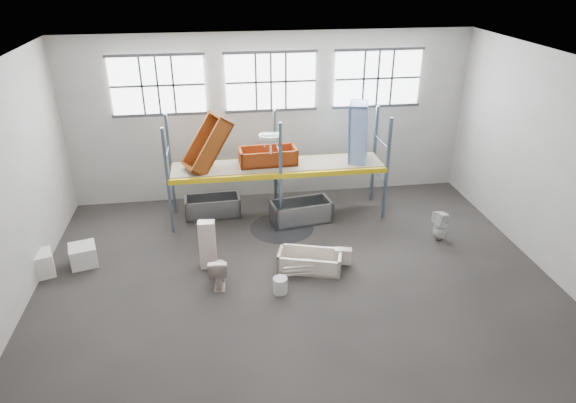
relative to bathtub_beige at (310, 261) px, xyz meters
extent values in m
cube|color=#403A37|center=(-0.39, -0.56, -0.27)|extent=(12.00, 10.00, 0.10)
cube|color=silver|center=(-0.39, -0.56, 4.83)|extent=(12.00, 10.00, 0.10)
cube|color=#A4A097|center=(-0.39, 4.49, 2.28)|extent=(12.00, 0.10, 5.00)
cube|color=#A39F97|center=(-0.39, -5.61, 2.28)|extent=(12.00, 0.10, 5.00)
cube|color=#A7A39B|center=(5.66, -0.56, 2.28)|extent=(0.10, 10.00, 5.00)
cube|color=white|center=(-3.59, 4.38, 3.38)|extent=(2.60, 0.04, 1.60)
cube|color=white|center=(-0.39, 4.38, 3.38)|extent=(2.60, 0.04, 1.60)
cube|color=white|center=(2.81, 4.38, 3.38)|extent=(2.60, 0.04, 1.60)
cube|color=slate|center=(-3.39, 2.34, 1.28)|extent=(0.08, 0.08, 3.00)
cube|color=slate|center=(-3.39, 3.54, 1.28)|extent=(0.08, 0.08, 3.00)
cube|color=slate|center=(-0.39, 2.34, 1.28)|extent=(0.08, 0.08, 3.00)
cube|color=slate|center=(-0.39, 3.54, 1.28)|extent=(0.08, 0.08, 3.00)
cube|color=slate|center=(2.61, 2.34, 1.28)|extent=(0.08, 0.08, 3.00)
cube|color=slate|center=(2.61, 3.54, 1.28)|extent=(0.08, 0.08, 3.00)
cube|color=yellow|center=(-0.39, 2.34, 1.28)|extent=(6.00, 0.10, 0.14)
cube|color=yellow|center=(-0.39, 3.54, 1.28)|extent=(6.00, 0.10, 0.14)
cube|color=gray|center=(-0.39, 2.94, 1.36)|extent=(5.90, 1.10, 0.03)
cylinder|color=black|center=(-0.39, 2.14, -0.22)|extent=(1.80, 1.80, 0.00)
cube|color=beige|center=(0.83, 0.02, 0.06)|extent=(0.45, 0.29, 0.39)
imported|color=beige|center=(-0.08, -0.05, -0.06)|extent=(0.47, 0.47, 0.15)
imported|color=beige|center=(-2.19, -0.34, 0.16)|extent=(0.49, 0.79, 0.77)
cube|color=beige|center=(-2.42, 0.46, 0.40)|extent=(0.41, 0.28, 1.24)
imported|color=white|center=(3.71, 0.90, 0.20)|extent=(0.50, 0.50, 0.84)
imported|color=silver|center=(-0.63, 2.59, 1.87)|extent=(0.68, 0.55, 0.56)
cylinder|color=beige|center=(-0.84, -0.85, -0.03)|extent=(0.35, 0.35, 0.38)
cube|color=white|center=(-6.44, 0.67, 0.07)|extent=(0.83, 0.77, 0.58)
cube|color=white|center=(-5.48, 1.01, 0.03)|extent=(0.76, 0.76, 0.51)
camera|label=1|loc=(-2.03, -10.21, 6.68)|focal=31.60mm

